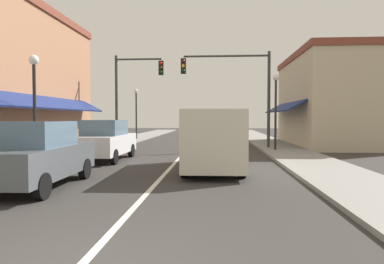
{
  "coord_description": "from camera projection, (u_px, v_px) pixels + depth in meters",
  "views": [
    {
      "loc": [
        1.7,
        -3.84,
        1.87
      ],
      "look_at": [
        0.41,
        14.44,
        1.1
      ],
      "focal_mm": 32.29,
      "sensor_mm": 36.0,
      "label": 1
    }
  ],
  "objects": [
    {
      "name": "traffic_signal_left_corner",
      "position": [
        131.0,
        87.0,
        22.32
      ],
      "size": [
        3.21,
        0.5,
        5.89
      ],
      "color": "#333333",
      "rests_on": "ground"
    },
    {
      "name": "ground_plane",
      "position": [
        189.0,
        147.0,
        21.97
      ],
      "size": [
        80.0,
        80.0,
        0.0
      ],
      "primitive_type": "plane",
      "color": "#33302D"
    },
    {
      "name": "street_lamp_left_near",
      "position": [
        34.0,
        91.0,
        12.69
      ],
      "size": [
        0.36,
        0.36,
        4.17
      ],
      "color": "black",
      "rests_on": "ground"
    },
    {
      "name": "sidewalk_left",
      "position": [
        105.0,
        146.0,
        22.35
      ],
      "size": [
        2.6,
        56.0,
        0.12
      ],
      "primitive_type": "cube",
      "color": "gray",
      "rests_on": "ground"
    },
    {
      "name": "parked_car_second_left",
      "position": [
        105.0,
        140.0,
        15.08
      ],
      "size": [
        1.81,
        4.11,
        1.77
      ],
      "rotation": [
        0.0,
        0.0,
        -0.01
      ],
      "color": "silver",
      "rests_on": "ground"
    },
    {
      "name": "street_lamp_left_far",
      "position": [
        136.0,
        105.0,
        28.3
      ],
      "size": [
        0.36,
        0.36,
        4.22
      ],
      "color": "black",
      "rests_on": "ground"
    },
    {
      "name": "parked_car_nearest_left",
      "position": [
        37.0,
        155.0,
        9.16
      ],
      "size": [
        1.85,
        4.13,
        1.77
      ],
      "rotation": [
        0.0,
        0.0,
        0.02
      ],
      "color": "#4C5156",
      "rests_on": "ground"
    },
    {
      "name": "lane_center_stripe",
      "position": [
        189.0,
        147.0,
        21.97
      ],
      "size": [
        0.14,
        52.0,
        0.01
      ],
      "primitive_type": "cube",
      "color": "silver",
      "rests_on": "ground"
    },
    {
      "name": "storefront_right_block",
      "position": [
        334.0,
        100.0,
        23.16
      ],
      "size": [
        6.86,
        10.2,
        6.08
      ],
      "color": "#BCAD8E",
      "rests_on": "ground"
    },
    {
      "name": "sidewalk_right",
      "position": [
        277.0,
        147.0,
        21.58
      ],
      "size": [
        2.6,
        56.0,
        0.12
      ],
      "primitive_type": "cube",
      "color": "gray",
      "rests_on": "ground"
    },
    {
      "name": "traffic_signal_mast_arm",
      "position": [
        238.0,
        82.0,
        20.43
      ],
      "size": [
        5.3,
        0.5,
        5.78
      ],
      "color": "#333333",
      "rests_on": "ground"
    },
    {
      "name": "van_in_lane",
      "position": [
        212.0,
        138.0,
        12.26
      ],
      "size": [
        2.11,
        5.23,
        2.12
      ],
      "rotation": [
        0.0,
        0.0,
        0.03
      ],
      "color": "beige",
      "rests_on": "ground"
    },
    {
      "name": "street_lamp_right_mid",
      "position": [
        276.0,
        99.0,
        18.78
      ],
      "size": [
        0.36,
        0.36,
        4.24
      ],
      "color": "black",
      "rests_on": "ground"
    }
  ]
}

